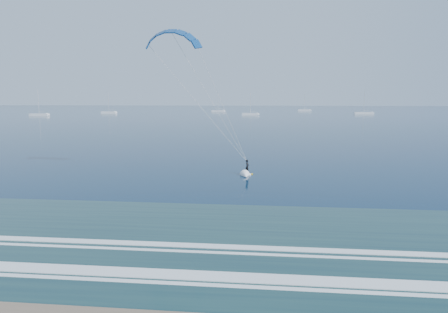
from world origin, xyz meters
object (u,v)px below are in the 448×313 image
sailboat_2 (218,111)px  sailboat_3 (250,114)px  sailboat_0 (39,115)px  sailboat_4 (304,110)px  kitesurfer_rig (208,95)px  sailboat_1 (109,112)px  sailboat_5 (364,113)px

sailboat_2 → sailboat_3: size_ratio=0.97×
sailboat_0 → sailboat_2: 103.95m
sailboat_3 → sailboat_4: (33.53, 69.73, -0.00)m
kitesurfer_rig → sailboat_4: size_ratio=1.47×
kitesurfer_rig → sailboat_1: bearing=115.2°
sailboat_5 → sailboat_4: bearing=118.7°
sailboat_1 → sailboat_4: size_ratio=1.03×
sailboat_5 → sailboat_0: bearing=-167.0°
sailboat_3 → sailboat_5: size_ratio=0.85×
kitesurfer_rig → sailboat_1: kitesurfer_rig is taller
sailboat_3 → sailboat_4: sailboat_4 is taller
sailboat_1 → sailboat_2: size_ratio=1.07×
sailboat_2 → sailboat_3: sailboat_3 is taller
sailboat_0 → sailboat_4: (136.71, 87.84, -0.01)m
kitesurfer_rig → sailboat_5: bearing=71.8°
sailboat_1 → sailboat_2: sailboat_1 is taller
kitesurfer_rig → sailboat_3: bearing=90.6°
sailboat_0 → sailboat_5: (164.00, 38.00, 0.00)m
sailboat_1 → sailboat_3: sailboat_1 is taller
sailboat_2 → sailboat_4: 60.18m
kitesurfer_rig → sailboat_5: size_ratio=1.27×
kitesurfer_rig → sailboat_4: kitesurfer_rig is taller
kitesurfer_rig → sailboat_4: (31.97, 230.17, -8.39)m
kitesurfer_rig → sailboat_1: 194.21m
sailboat_2 → sailboat_4: size_ratio=0.96×
sailboat_0 → sailboat_2: sailboat_0 is taller
sailboat_1 → sailboat_5: size_ratio=0.88×
sailboat_3 → sailboat_0: bearing=-170.0°
sailboat_4 → sailboat_5: 56.82m
sailboat_3 → kitesurfer_rig: bearing=-89.4°
sailboat_2 → sailboat_1: bearing=-151.5°
sailboat_1 → sailboat_3: size_ratio=1.04×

